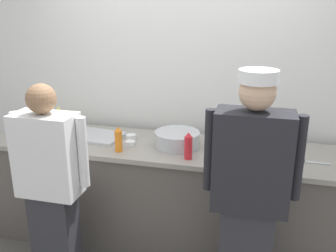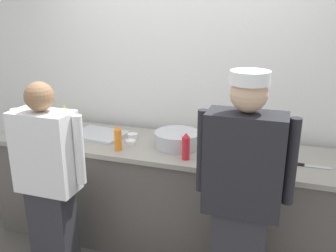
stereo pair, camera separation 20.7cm
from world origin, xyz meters
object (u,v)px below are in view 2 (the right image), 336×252
(plate_stack_rear, at_px, (227,154))
(deli_cup, at_px, (278,155))
(squeeze_bottle_primary, at_px, (118,138))
(chef_near_left, at_px, (49,181))
(sheet_tray, at_px, (99,134))
(plate_stack_front, at_px, (259,147))
(ramekin_yellow_sauce, at_px, (133,136))
(chef_center, at_px, (242,196))
(chefs_knife, at_px, (308,166))
(ramekin_orange_sauce, at_px, (216,140))
(mixing_bowl_steel, at_px, (177,139))
(squeeze_bottle_spare, at_px, (65,115))
(ramekin_red_sauce, at_px, (131,142))
(squeeze_bottle_secondary, at_px, (186,147))

(plate_stack_rear, bearing_deg, deli_cup, 11.66)
(squeeze_bottle_primary, bearing_deg, plate_stack_rear, 5.35)
(chef_near_left, bearing_deg, sheet_tray, 87.61)
(plate_stack_front, height_order, ramekin_yellow_sauce, plate_stack_front)
(chef_center, distance_m, chefs_knife, 0.69)
(chef_center, xyz_separation_m, sheet_tray, (-1.37, 0.68, 0.03))
(plate_stack_rear, relative_size, chefs_knife, 0.82)
(plate_stack_front, height_order, ramekin_orange_sauce, plate_stack_front)
(mixing_bowl_steel, relative_size, ramekin_orange_sauce, 3.73)
(mixing_bowl_steel, bearing_deg, ramekin_orange_sauce, 32.58)
(plate_stack_front, relative_size, deli_cup, 2.15)
(chef_near_left, xyz_separation_m, squeeze_bottle_spare, (-0.43, 0.91, 0.21))
(deli_cup, bearing_deg, plate_stack_rear, -168.34)
(mixing_bowl_steel, height_order, squeeze_bottle_primary, squeeze_bottle_primary)
(chef_near_left, relative_size, plate_stack_front, 6.80)
(chef_near_left, xyz_separation_m, mixing_bowl_steel, (0.78, 0.70, 0.17))
(plate_stack_front, bearing_deg, ramekin_red_sauce, -171.09)
(mixing_bowl_steel, distance_m, squeeze_bottle_secondary, 0.28)
(squeeze_bottle_primary, relative_size, squeeze_bottle_spare, 0.99)
(chef_near_left, distance_m, ramekin_yellow_sauce, 0.84)
(deli_cup, relative_size, chefs_knife, 0.39)
(plate_stack_rear, bearing_deg, squeeze_bottle_spare, 167.90)
(chef_near_left, bearing_deg, squeeze_bottle_primary, 53.61)
(chef_near_left, xyz_separation_m, sheet_tray, (0.03, 0.73, 0.12))
(plate_stack_front, xyz_separation_m, squeeze_bottle_secondary, (-0.52, -0.33, 0.06))
(squeeze_bottle_spare, height_order, deli_cup, squeeze_bottle_spare)
(chef_near_left, bearing_deg, deli_cup, 21.61)
(sheet_tray, distance_m, ramekin_orange_sauce, 1.05)
(sheet_tray, xyz_separation_m, squeeze_bottle_secondary, (0.89, -0.27, 0.09))
(mixing_bowl_steel, distance_m, squeeze_bottle_primary, 0.49)
(ramekin_orange_sauce, bearing_deg, deli_cup, -26.26)
(deli_cup, bearing_deg, sheet_tray, 176.24)
(plate_stack_front, xyz_separation_m, ramekin_orange_sauce, (-0.37, 0.10, -0.02))
(chef_center, bearing_deg, deli_cup, 72.19)
(sheet_tray, bearing_deg, squeeze_bottle_secondary, -16.97)
(sheet_tray, xyz_separation_m, deli_cup, (1.56, -0.10, 0.04))
(squeeze_bottle_primary, distance_m, squeeze_bottle_secondary, 0.57)
(sheet_tray, height_order, chefs_knife, sheet_tray)
(chef_center, bearing_deg, ramekin_yellow_sauce, 146.40)
(chef_near_left, distance_m, squeeze_bottle_spare, 1.02)
(squeeze_bottle_spare, height_order, ramekin_red_sauce, squeeze_bottle_spare)
(deli_cup, xyz_separation_m, chefs_knife, (0.22, -0.01, -0.05))
(squeeze_bottle_spare, distance_m, ramekin_orange_sauce, 1.50)
(mixing_bowl_steel, distance_m, ramekin_red_sauce, 0.40)
(plate_stack_rear, relative_size, squeeze_bottle_secondary, 1.05)
(plate_stack_front, bearing_deg, chefs_knife, -25.14)
(squeeze_bottle_secondary, bearing_deg, chef_near_left, -153.35)
(ramekin_red_sauce, bearing_deg, chef_near_left, -121.96)
(squeeze_bottle_secondary, bearing_deg, chef_center, -40.08)
(deli_cup, height_order, chefs_knife, deli_cup)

